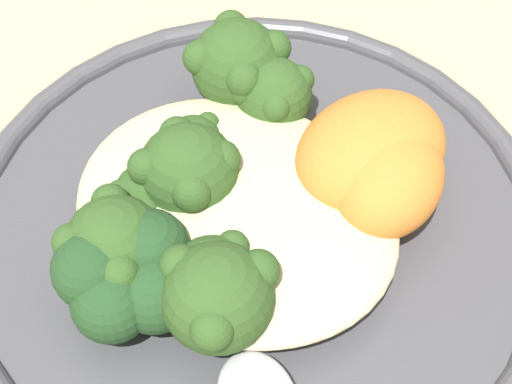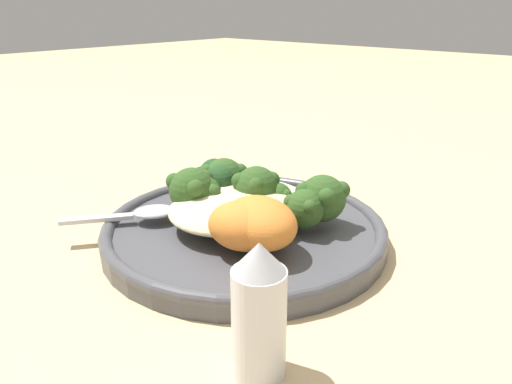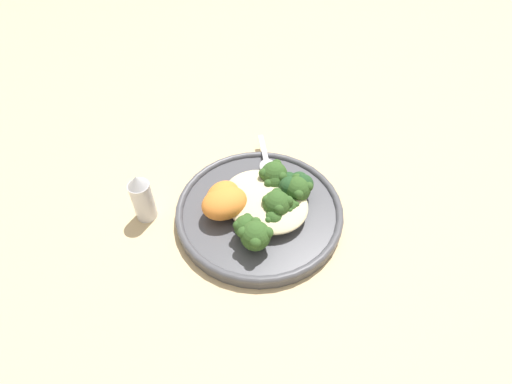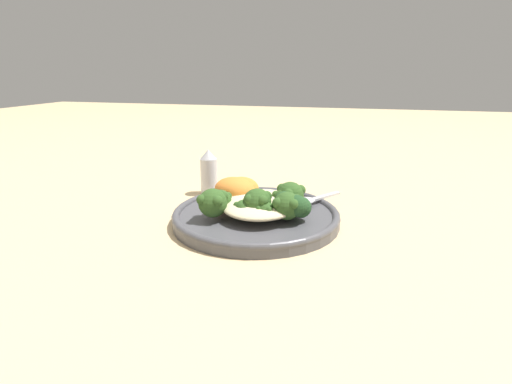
{
  "view_description": "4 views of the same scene",
  "coord_description": "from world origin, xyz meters",
  "px_view_note": "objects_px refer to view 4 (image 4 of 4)",
  "views": [
    {
      "loc": [
        0.14,
        -0.17,
        0.33
      ],
      "look_at": [
        0.02,
        -0.0,
        0.04
      ],
      "focal_mm": 60.0,
      "sensor_mm": 36.0,
      "label": 1
    },
    {
      "loc": [
        0.33,
        0.29,
        0.21
      ],
      "look_at": [
        0.01,
        0.01,
        0.05
      ],
      "focal_mm": 35.0,
      "sensor_mm": 36.0,
      "label": 2
    },
    {
      "loc": [
        -0.27,
        0.28,
        0.5
      ],
      "look_at": [
        0.03,
        -0.01,
        0.04
      ],
      "focal_mm": 28.0,
      "sensor_mm": 36.0,
      "label": 3
    },
    {
      "loc": [
        -0.56,
        -0.15,
        0.23
      ],
      "look_at": [
        0.0,
        -0.0,
        0.06
      ],
      "focal_mm": 28.0,
      "sensor_mm": 36.0,
      "label": 4
    }
  ],
  "objects_px": {
    "sweet_potato_chunk_1": "(241,188)",
    "broccoli_stalk_1": "(219,203)",
    "quinoa_mound": "(261,204)",
    "broccoli_stalk_2": "(248,207)",
    "broccoli_stalk_6": "(280,200)",
    "broccoli_stalk_7": "(287,196)",
    "salt_shaker": "(209,172)",
    "broccoli_stalk_5": "(284,205)",
    "plate": "(259,216)",
    "broccoli_stalk_3": "(257,202)",
    "spoon": "(308,200)",
    "broccoli_stalk_0": "(228,201)",
    "sweet_potato_chunk_0": "(235,190)",
    "kale_tuft": "(292,205)",
    "broccoli_stalk_4": "(263,208)"
  },
  "relations": [
    {
      "from": "kale_tuft",
      "to": "broccoli_stalk_7",
      "type": "bearing_deg",
      "value": 21.78
    },
    {
      "from": "broccoli_stalk_1",
      "to": "broccoli_stalk_3",
      "type": "height_order",
      "value": "same"
    },
    {
      "from": "spoon",
      "to": "broccoli_stalk_0",
      "type": "bearing_deg",
      "value": 158.28
    },
    {
      "from": "broccoli_stalk_7",
      "to": "broccoli_stalk_6",
      "type": "bearing_deg",
      "value": -141.91
    },
    {
      "from": "broccoli_stalk_1",
      "to": "quinoa_mound",
      "type": "bearing_deg",
      "value": 160.39
    },
    {
      "from": "plate",
      "to": "sweet_potato_chunk_0",
      "type": "xyz_separation_m",
      "value": [
        0.03,
        0.05,
        0.03
      ]
    },
    {
      "from": "quinoa_mound",
      "to": "spoon",
      "type": "bearing_deg",
      "value": -47.73
    },
    {
      "from": "broccoli_stalk_1",
      "to": "spoon",
      "type": "height_order",
      "value": "broccoli_stalk_1"
    },
    {
      "from": "broccoli_stalk_7",
      "to": "salt_shaker",
      "type": "height_order",
      "value": "salt_shaker"
    },
    {
      "from": "sweet_potato_chunk_1",
      "to": "kale_tuft",
      "type": "xyz_separation_m",
      "value": [
        -0.06,
        -0.1,
        -0.0
      ]
    },
    {
      "from": "quinoa_mound",
      "to": "broccoli_stalk_2",
      "type": "height_order",
      "value": "broccoli_stalk_2"
    },
    {
      "from": "broccoli_stalk_2",
      "to": "broccoli_stalk_7",
      "type": "bearing_deg",
      "value": 136.1
    },
    {
      "from": "kale_tuft",
      "to": "broccoli_stalk_5",
      "type": "bearing_deg",
      "value": 116.77
    },
    {
      "from": "plate",
      "to": "broccoli_stalk_6",
      "type": "xyz_separation_m",
      "value": [
        0.01,
        -0.03,
        0.03
      ]
    },
    {
      "from": "broccoli_stalk_0",
      "to": "broccoli_stalk_2",
      "type": "distance_m",
      "value": 0.04
    },
    {
      "from": "spoon",
      "to": "broccoli_stalk_6",
      "type": "bearing_deg",
      "value": 175.95
    },
    {
      "from": "broccoli_stalk_6",
      "to": "salt_shaker",
      "type": "height_order",
      "value": "salt_shaker"
    },
    {
      "from": "broccoli_stalk_6",
      "to": "sweet_potato_chunk_1",
      "type": "bearing_deg",
      "value": 171.05
    },
    {
      "from": "broccoli_stalk_2",
      "to": "broccoli_stalk_3",
      "type": "xyz_separation_m",
      "value": [
        -0.0,
        -0.01,
        0.01
      ]
    },
    {
      "from": "broccoli_stalk_6",
      "to": "kale_tuft",
      "type": "bearing_deg",
      "value": -37.92
    },
    {
      "from": "broccoli_stalk_2",
      "to": "broccoli_stalk_1",
      "type": "bearing_deg",
      "value": -60.69
    },
    {
      "from": "spoon",
      "to": "broccoli_stalk_3",
      "type": "bearing_deg",
      "value": 176.59
    },
    {
      "from": "broccoli_stalk_5",
      "to": "broccoli_stalk_7",
      "type": "distance_m",
      "value": 0.04
    },
    {
      "from": "broccoli_stalk_2",
      "to": "broccoli_stalk_3",
      "type": "distance_m",
      "value": 0.02
    },
    {
      "from": "broccoli_stalk_4",
      "to": "broccoli_stalk_6",
      "type": "distance_m",
      "value": 0.04
    },
    {
      "from": "broccoli_stalk_7",
      "to": "salt_shaker",
      "type": "distance_m",
      "value": 0.2
    },
    {
      "from": "broccoli_stalk_3",
      "to": "broccoli_stalk_6",
      "type": "relative_size",
      "value": 1.07
    },
    {
      "from": "sweet_potato_chunk_1",
      "to": "salt_shaker",
      "type": "relative_size",
      "value": 0.67
    },
    {
      "from": "broccoli_stalk_5",
      "to": "sweet_potato_chunk_0",
      "type": "xyz_separation_m",
      "value": [
        0.05,
        0.09,
        0.0
      ]
    },
    {
      "from": "broccoli_stalk_4",
      "to": "salt_shaker",
      "type": "xyz_separation_m",
      "value": [
        0.15,
        0.14,
        0.01
      ]
    },
    {
      "from": "broccoli_stalk_5",
      "to": "broccoli_stalk_2",
      "type": "bearing_deg",
      "value": -139.61
    },
    {
      "from": "sweet_potato_chunk_0",
      "to": "broccoli_stalk_0",
      "type": "bearing_deg",
      "value": -175.75
    },
    {
      "from": "broccoli_stalk_1",
      "to": "broccoli_stalk_7",
      "type": "distance_m",
      "value": 0.11
    },
    {
      "from": "plate",
      "to": "broccoli_stalk_2",
      "type": "distance_m",
      "value": 0.03
    },
    {
      "from": "broccoli_stalk_2",
      "to": "broccoli_stalk_7",
      "type": "height_order",
      "value": "broccoli_stalk_7"
    },
    {
      "from": "broccoli_stalk_1",
      "to": "sweet_potato_chunk_0",
      "type": "distance_m",
      "value": 0.07
    },
    {
      "from": "sweet_potato_chunk_1",
      "to": "salt_shaker",
      "type": "distance_m",
      "value": 0.12
    },
    {
      "from": "quinoa_mound",
      "to": "sweet_potato_chunk_0",
      "type": "xyz_separation_m",
      "value": [
        0.03,
        0.05,
        0.01
      ]
    },
    {
      "from": "plate",
      "to": "sweet_potato_chunk_1",
      "type": "distance_m",
      "value": 0.07
    },
    {
      "from": "quinoa_mound",
      "to": "broccoli_stalk_7",
      "type": "height_order",
      "value": "broccoli_stalk_7"
    },
    {
      "from": "plate",
      "to": "broccoli_stalk_7",
      "type": "height_order",
      "value": "broccoli_stalk_7"
    },
    {
      "from": "sweet_potato_chunk_1",
      "to": "broccoli_stalk_1",
      "type": "bearing_deg",
      "value": 172.58
    },
    {
      "from": "broccoli_stalk_3",
      "to": "broccoli_stalk_7",
      "type": "bearing_deg",
      "value": 127.2
    },
    {
      "from": "broccoli_stalk_5",
      "to": "spoon",
      "type": "xyz_separation_m",
      "value": [
        0.08,
        -0.03,
        -0.02
      ]
    },
    {
      "from": "quinoa_mound",
      "to": "plate",
      "type": "bearing_deg",
      "value": 49.77
    },
    {
      "from": "broccoli_stalk_3",
      "to": "broccoli_stalk_6",
      "type": "bearing_deg",
      "value": 130.37
    },
    {
      "from": "broccoli_stalk_5",
      "to": "spoon",
      "type": "relative_size",
      "value": 0.99
    },
    {
      "from": "plate",
      "to": "broccoli_stalk_2",
      "type": "bearing_deg",
      "value": 154.45
    },
    {
      "from": "broccoli_stalk_5",
      "to": "broccoli_stalk_6",
      "type": "relative_size",
      "value": 1.13
    },
    {
      "from": "broccoli_stalk_1",
      "to": "broccoli_stalk_6",
      "type": "height_order",
      "value": "broccoli_stalk_1"
    }
  ]
}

